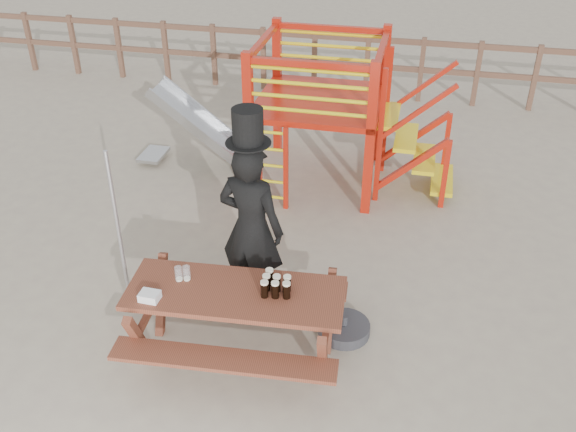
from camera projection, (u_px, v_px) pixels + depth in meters
The scene contains 10 objects.
ground at pixel (236, 339), 6.59m from camera, with size 60.00×60.00×0.00m, color tan.
back_fence at pixel (341, 57), 12.00m from camera, with size 15.09×0.09×1.20m.
playground_fort at pixel (314, 110), 8.97m from camera, with size 4.71×1.84×2.10m.
picnic_table at pixel (236, 315), 6.15m from camera, with size 2.14×1.55×0.79m.
man_with_hat at pixel (251, 225), 6.54m from camera, with size 0.79×0.60×2.29m.
metal_pole at pixel (119, 235), 6.51m from camera, with size 0.04×0.04×1.91m, color #B2B2B7.
parasol_base at pixel (344, 329), 6.64m from camera, with size 0.54×0.54×0.23m.
paper_bag at pixel (150, 296), 5.87m from camera, with size 0.18×0.14×0.08m, color white.
stout_pints at pixel (275, 285), 5.94m from camera, with size 0.28×0.27×0.17m.
empty_glasses at pixel (183, 274), 6.11m from camera, with size 0.14×0.10×0.15m.
Camera 1 is at (1.60, -4.68, 4.57)m, focal length 40.00 mm.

